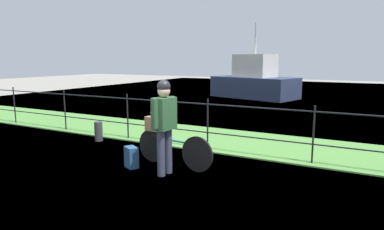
# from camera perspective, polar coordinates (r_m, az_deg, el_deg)

# --- Properties ---
(ground_plane) EXTENTS (60.00, 60.00, 0.00)m
(ground_plane) POSITION_cam_1_polar(r_m,az_deg,el_deg) (6.14, -5.12, -9.99)
(ground_plane) COLOR gray
(grass_strip) EXTENTS (27.00, 2.40, 0.03)m
(grass_strip) POSITION_cam_1_polar(r_m,az_deg,el_deg) (8.61, 5.54, -4.19)
(grass_strip) COLOR #569342
(grass_strip) RESTS_ON ground
(harbor_water) EXTENTS (30.00, 30.00, 0.00)m
(harbor_water) POSITION_cam_1_polar(r_m,az_deg,el_deg) (17.42, 17.37, 2.31)
(harbor_water) COLOR #426684
(harbor_water) RESTS_ON ground
(iron_fence) EXTENTS (18.04, 0.04, 1.16)m
(iron_fence) POSITION_cam_1_polar(r_m,az_deg,el_deg) (7.56, 2.65, -0.93)
(iron_fence) COLOR black
(iron_fence) RESTS_ON ground
(bicycle_main) EXTENTS (1.73, 0.27, 0.66)m
(bicycle_main) POSITION_cam_1_polar(r_m,az_deg,el_deg) (6.51, -3.24, -5.63)
(bicycle_main) COLOR black
(bicycle_main) RESTS_ON ground
(wooden_crate) EXTENTS (0.39, 0.33, 0.27)m
(wooden_crate) POSITION_cam_1_polar(r_m,az_deg,el_deg) (6.66, -5.99, -1.40)
(wooden_crate) COLOR olive
(wooden_crate) RESTS_ON bicycle_main
(terrier_dog) EXTENTS (0.32, 0.17, 0.18)m
(terrier_dog) POSITION_cam_1_polar(r_m,az_deg,el_deg) (6.61, -5.86, 0.39)
(terrier_dog) COLOR tan
(terrier_dog) RESTS_ON wooden_crate
(cyclist_person) EXTENTS (0.31, 0.54, 1.68)m
(cyclist_person) POSITION_cam_1_polar(r_m,az_deg,el_deg) (5.92, -4.69, -0.67)
(cyclist_person) COLOR #383D51
(cyclist_person) RESTS_ON ground
(backpack_on_paving) EXTENTS (0.33, 0.29, 0.40)m
(backpack_on_paving) POSITION_cam_1_polar(r_m,az_deg,el_deg) (6.56, -10.14, -6.98)
(backpack_on_paving) COLOR #28517A
(backpack_on_paving) RESTS_ON ground
(mooring_bollard) EXTENTS (0.20, 0.20, 0.49)m
(mooring_bollard) POSITION_cam_1_polar(r_m,az_deg,el_deg) (8.81, -15.41, -2.66)
(mooring_bollard) COLOR #38383D
(mooring_bollard) RESTS_ON ground
(moored_boat_near) EXTENTS (4.73, 3.22, 3.85)m
(moored_boat_near) POSITION_cam_1_polar(r_m,az_deg,el_deg) (18.24, 10.43, 5.48)
(moored_boat_near) COLOR #2D3856
(moored_boat_near) RESTS_ON ground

